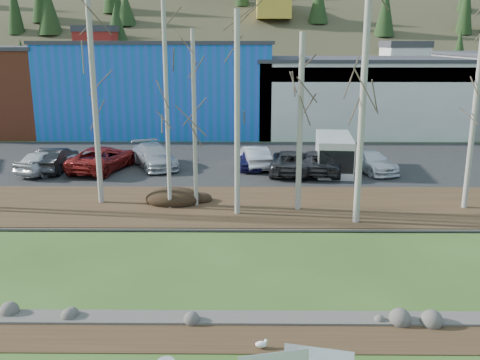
{
  "coord_description": "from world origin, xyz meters",
  "views": [
    {
      "loc": [
        1.8,
        -11.73,
        8.33
      ],
      "look_at": [
        1.59,
        10.56,
        2.5
      ],
      "focal_mm": 40.0,
      "sensor_mm": 36.0,
      "label": 1
    }
  ],
  "objects_px": {
    "car_5": "(254,156)",
    "car_6": "(290,161)",
    "car_3": "(154,156)",
    "car_7": "(370,161)",
    "car_8": "(320,162)",
    "car_2": "(103,158)",
    "seagull": "(262,344)",
    "car_1": "(55,159)",
    "van_white": "(334,154)",
    "car_9": "(318,162)",
    "car_4": "(251,159)",
    "car_0": "(49,160)"
  },
  "relations": [
    {
      "from": "car_5",
      "to": "car_6",
      "type": "xyz_separation_m",
      "value": [
        2.28,
        -1.52,
        -0.0
      ]
    },
    {
      "from": "car_3",
      "to": "car_7",
      "type": "relative_size",
      "value": 1.11
    },
    {
      "from": "car_6",
      "to": "car_8",
      "type": "height_order",
      "value": "same"
    },
    {
      "from": "car_2",
      "to": "seagull",
      "type": "bearing_deg",
      "value": 129.6
    },
    {
      "from": "seagull",
      "to": "car_1",
      "type": "bearing_deg",
      "value": 106.2
    },
    {
      "from": "van_white",
      "to": "car_6",
      "type": "bearing_deg",
      "value": -167.97
    },
    {
      "from": "seagull",
      "to": "car_6",
      "type": "relative_size",
      "value": 0.08
    },
    {
      "from": "car_2",
      "to": "car_8",
      "type": "distance_m",
      "value": 14.04
    },
    {
      "from": "seagull",
      "to": "car_7",
      "type": "distance_m",
      "value": 21.78
    },
    {
      "from": "car_1",
      "to": "car_9",
      "type": "relative_size",
      "value": 0.89
    },
    {
      "from": "car_3",
      "to": "car_8",
      "type": "xyz_separation_m",
      "value": [
        10.85,
        -1.42,
        -0.04
      ]
    },
    {
      "from": "car_6",
      "to": "car_7",
      "type": "xyz_separation_m",
      "value": [
        5.14,
        0.39,
        -0.04
      ]
    },
    {
      "from": "van_white",
      "to": "car_1",
      "type": "bearing_deg",
      "value": -174.57
    },
    {
      "from": "car_2",
      "to": "car_5",
      "type": "distance_m",
      "value": 9.9
    },
    {
      "from": "car_7",
      "to": "car_4",
      "type": "bearing_deg",
      "value": 153.56
    },
    {
      "from": "car_3",
      "to": "car_8",
      "type": "relative_size",
      "value": 1.01
    },
    {
      "from": "car_2",
      "to": "car_8",
      "type": "relative_size",
      "value": 1.1
    },
    {
      "from": "car_4",
      "to": "car_6",
      "type": "bearing_deg",
      "value": -24.66
    },
    {
      "from": "seagull",
      "to": "car_4",
      "type": "height_order",
      "value": "car_4"
    },
    {
      "from": "car_0",
      "to": "car_9",
      "type": "distance_m",
      "value": 17.14
    },
    {
      "from": "car_1",
      "to": "car_5",
      "type": "bearing_deg",
      "value": -173.36
    },
    {
      "from": "car_3",
      "to": "car_9",
      "type": "bearing_deg",
      "value": -33.0
    },
    {
      "from": "car_5",
      "to": "car_6",
      "type": "height_order",
      "value": "same"
    },
    {
      "from": "car_4",
      "to": "car_5",
      "type": "xyz_separation_m",
      "value": [
        0.21,
        0.35,
        0.07
      ]
    },
    {
      "from": "car_0",
      "to": "car_4",
      "type": "relative_size",
      "value": 1.23
    },
    {
      "from": "car_0",
      "to": "car_4",
      "type": "bearing_deg",
      "value": -150.75
    },
    {
      "from": "car_1",
      "to": "car_2",
      "type": "relative_size",
      "value": 0.81
    },
    {
      "from": "car_9",
      "to": "car_3",
      "type": "bearing_deg",
      "value": -0.59
    },
    {
      "from": "car_6",
      "to": "car_7",
      "type": "relative_size",
      "value": 1.1
    },
    {
      "from": "car_8",
      "to": "van_white",
      "type": "xyz_separation_m",
      "value": [
        0.9,
        0.32,
        0.41
      ]
    },
    {
      "from": "seagull",
      "to": "car_0",
      "type": "relative_size",
      "value": 0.08
    },
    {
      "from": "car_6",
      "to": "car_5",
      "type": "bearing_deg",
      "value": -26.65
    },
    {
      "from": "car_8",
      "to": "car_7",
      "type": "bearing_deg",
      "value": -166.22
    },
    {
      "from": "car_1",
      "to": "car_8",
      "type": "relative_size",
      "value": 0.89
    },
    {
      "from": "car_8",
      "to": "car_4",
      "type": "bearing_deg",
      "value": -7.95
    },
    {
      "from": "car_1",
      "to": "car_8",
      "type": "distance_m",
      "value": 17.07
    },
    {
      "from": "car_0",
      "to": "car_6",
      "type": "distance_m",
      "value": 15.4
    },
    {
      "from": "car_1",
      "to": "car_7",
      "type": "height_order",
      "value": "car_1"
    },
    {
      "from": "seagull",
      "to": "car_8",
      "type": "xyz_separation_m",
      "value": [
        4.33,
        20.03,
        0.7
      ]
    },
    {
      "from": "car_0",
      "to": "seagull",
      "type": "bearing_deg",
      "value": 146.54
    },
    {
      "from": "car_1",
      "to": "car_7",
      "type": "relative_size",
      "value": 0.99
    },
    {
      "from": "car_4",
      "to": "car_7",
      "type": "height_order",
      "value": "car_7"
    },
    {
      "from": "car_1",
      "to": "car_6",
      "type": "xyz_separation_m",
      "value": [
        15.16,
        -0.33,
        -0.04
      ]
    },
    {
      "from": "car_5",
      "to": "car_9",
      "type": "bearing_deg",
      "value": 148.92
    },
    {
      "from": "car_7",
      "to": "car_5",
      "type": "bearing_deg",
      "value": 150.77
    },
    {
      "from": "car_0",
      "to": "car_2",
      "type": "relative_size",
      "value": 0.82
    },
    {
      "from": "car_4",
      "to": "van_white",
      "type": "height_order",
      "value": "van_white"
    },
    {
      "from": "car_7",
      "to": "car_3",
      "type": "bearing_deg",
      "value": 155.24
    },
    {
      "from": "car_2",
      "to": "car_5",
      "type": "height_order",
      "value": "car_2"
    },
    {
      "from": "car_2",
      "to": "car_6",
      "type": "distance_m",
      "value": 12.14
    }
  ]
}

